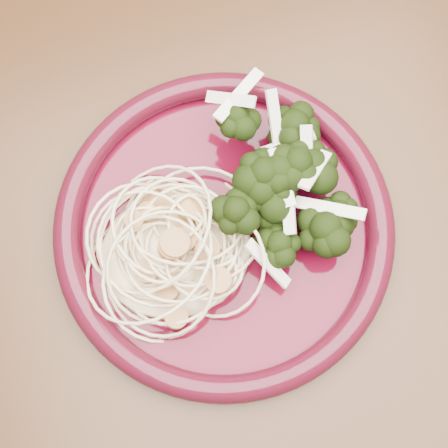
% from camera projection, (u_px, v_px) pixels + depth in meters
% --- Properties ---
extents(dining_table, '(1.20, 0.80, 0.75)m').
position_uv_depth(dining_table, '(276.00, 232.00, 0.60)').
color(dining_table, '#472814').
rests_on(dining_table, ground).
extents(dinner_plate, '(0.31, 0.31, 0.02)m').
position_uv_depth(dinner_plate, '(224.00, 228.00, 0.49)').
color(dinner_plate, '#490515').
rests_on(dinner_plate, dining_table).
extents(spaghetti_pile, '(0.14, 0.12, 0.03)m').
position_uv_depth(spaghetti_pile, '(175.00, 249.00, 0.47)').
color(spaghetti_pile, '#FAE6B5').
rests_on(spaghetti_pile, dinner_plate).
extents(scallop_cluster, '(0.12, 0.12, 0.04)m').
position_uv_depth(scallop_cluster, '(172.00, 239.00, 0.44)').
color(scallop_cluster, tan).
rests_on(scallop_cluster, spaghetti_pile).
extents(broccoli_pile, '(0.11, 0.15, 0.05)m').
position_uv_depth(broccoli_pile, '(284.00, 191.00, 0.47)').
color(broccoli_pile, black).
rests_on(broccoli_pile, dinner_plate).
extents(onion_garnish, '(0.07, 0.10, 0.05)m').
position_uv_depth(onion_garnish, '(288.00, 177.00, 0.44)').
color(onion_garnish, '#F0E6CE').
rests_on(onion_garnish, broccoli_pile).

